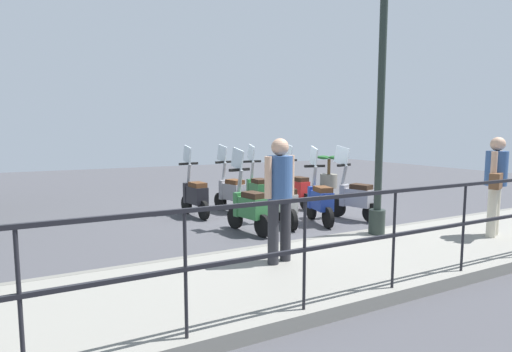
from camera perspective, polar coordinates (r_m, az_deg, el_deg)
ground_plane at (r=8.60m, az=3.59°, el=-5.93°), size 28.00×28.00×0.00m
promenade_walkway at (r=6.18m, az=19.13°, el=-10.42°), size 2.20×20.00×0.15m
fence_railing at (r=5.36m, az=27.62°, el=-4.38°), size 0.04×16.03×1.07m
lamp_post_near at (r=6.75m, az=17.38°, el=9.28°), size 0.26×0.90×4.60m
pedestrian_with_bag at (r=7.38m, az=31.04°, el=-0.35°), size 0.46×0.61×1.59m
pedestrian_distant at (r=5.05m, az=3.40°, el=-2.10°), size 0.39×0.48×1.59m
potted_palm at (r=13.26m, az=10.35°, el=0.23°), size 1.06×0.66×1.05m
scooter_near_0 at (r=8.51m, az=13.91°, el=-2.92°), size 1.20×0.55×1.54m
scooter_near_1 at (r=8.04m, az=9.07°, el=-3.35°), size 1.22×0.50×1.54m
scooter_near_2 at (r=7.75m, az=4.02°, el=-3.64°), size 1.23×0.47×1.54m
scooter_near_3 at (r=7.21m, az=-1.06°, el=-4.38°), size 1.22×0.48×1.54m
scooter_far_0 at (r=9.65m, az=5.70°, el=-1.70°), size 1.23×0.44×1.54m
scooter_far_1 at (r=9.24m, az=0.14°, el=-2.03°), size 1.23×0.44×1.54m
scooter_far_2 at (r=9.09m, az=-3.58°, el=-2.17°), size 1.22×0.50×1.54m
scooter_far_3 at (r=8.69m, az=-8.75°, el=-2.62°), size 1.23×0.45×1.54m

